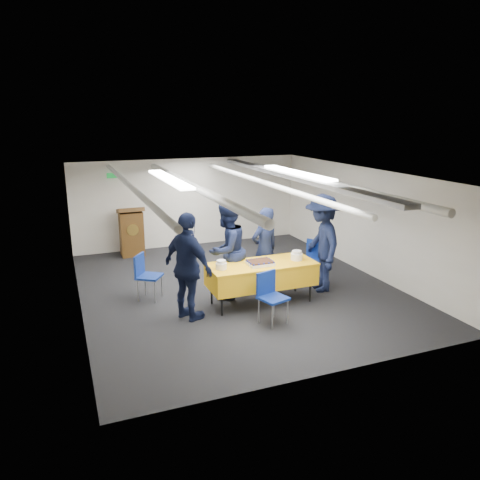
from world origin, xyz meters
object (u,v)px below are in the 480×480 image
Objects in this scene: chair_near at (270,292)px; chair_right at (313,257)px; serving_table at (261,274)px; sailor_b at (227,250)px; podium at (132,231)px; sailor_d at (322,243)px; sailor_c at (188,267)px; sailor_a at (265,249)px; chair_left at (145,272)px; sheet_cake at (260,263)px.

chair_near is 1.00× the size of chair_right.
sailor_b is (-0.49, 0.51, 0.37)m from serving_table.
podium is 1.44× the size of chair_near.
sailor_d is at bearing 137.53° from sailor_b.
sailor_c is 2.82m from sailor_d.
chair_left is at bearing -23.09° from sailor_a.
chair_left is at bearing 175.17° from chair_right.
sailor_b is at bearing -174.80° from chair_right.
chair_near is 0.52× the size of sailor_a.
chair_right reaches higher than sheet_cake.
chair_near is 1.55m from sailor_a.
sheet_cake is 0.28× the size of sailor_a.
sailor_a is (-1.14, -0.08, 0.30)m from chair_right.
sailor_c reaches higher than sailor_b.
chair_near is at bearing -142.92° from sailor_c.
serving_table is at bearing -69.85° from sailor_d.
sailor_b is at bearing -79.36° from sailor_c.
podium is 0.67× the size of sailor_c.
sailor_c reaches higher than chair_near.
podium is at bearing -71.92° from sailor_a.
sailor_a is (2.08, -3.33, 0.22)m from podium.
sailor_a is (0.54, 1.42, 0.30)m from chair_near.
sailor_b is 1.17m from sailor_c.
chair_left is at bearing -50.19° from sailor_b.
serving_table is 4.28× the size of sheet_cake.
sheet_cake reaches higher than serving_table.
sailor_a is at bearing 69.24° from chair_near.
chair_near is at bearing -45.17° from sailor_d.
sailor_a is 0.90× the size of sailor_b.
sailor_a is at bearing -176.12° from chair_right.
sailor_c is at bearing -85.60° from podium.
sheet_cake is 0.25× the size of sailor_c.
chair_left is at bearing -91.01° from sailor_d.
sailor_d reaches higher than sailor_b.
podium reaches higher than chair_right.
chair_right is 2.01m from sailor_b.
chair_right is 3.06m from sailor_c.
sailor_d reaches higher than sheet_cake.
sailor_b is (-0.83, -0.10, 0.09)m from sailor_a.
sheet_cake is 1.38m from sailor_c.
sheet_cake is (-0.06, -0.07, 0.25)m from serving_table.
sheet_cake is at bearing -29.02° from chair_left.
podium is 1.44× the size of chair_left.
sailor_c is 0.96× the size of sailor_d.
sailor_d reaches higher than chair_near.
sailor_c reaches higher than podium.
sailor_c is at bearing -163.09° from chair_right.
serving_table is 0.75m from sailor_a.
podium reaches higher than chair_left.
chair_right is 1.18m from sailor_a.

